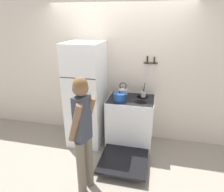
{
  "coord_description": "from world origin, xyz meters",
  "views": [
    {
      "loc": [
        0.7,
        -3.57,
        2.24
      ],
      "look_at": [
        -0.01,
        -0.46,
        1.0
      ],
      "focal_mm": 32.0,
      "sensor_mm": 36.0,
      "label": 1
    }
  ],
  "objects": [
    {
      "name": "person",
      "position": [
        -0.14,
        -1.53,
        0.92
      ],
      "size": [
        0.34,
        0.39,
        1.62
      ],
      "rotation": [
        0.0,
        0.0,
        1.22
      ],
      "color": "#6B6051",
      "rests_on": "ground_plane"
    },
    {
      "name": "wall_back",
      "position": [
        0.0,
        0.03,
        1.27
      ],
      "size": [
        10.0,
        0.06,
        2.55
      ],
      "color": "beige",
      "rests_on": "ground_plane"
    },
    {
      "name": "ground_plane",
      "position": [
        0.0,
        0.0,
        0.0
      ],
      "size": [
        14.0,
        14.0,
        0.0
      ],
      "primitive_type": "plane",
      "color": "gray"
    },
    {
      "name": "utensil_jar",
      "position": [
        0.5,
        -0.18,
        0.98
      ],
      "size": [
        0.08,
        0.08,
        0.27
      ],
      "color": "silver",
      "rests_on": "stove_range"
    },
    {
      "name": "tea_kettle",
      "position": [
        0.13,
        -0.19,
        1.0
      ],
      "size": [
        0.21,
        0.17,
        0.25
      ],
      "color": "silver",
      "rests_on": "stove_range"
    },
    {
      "name": "stove_range",
      "position": [
        0.3,
        -0.35,
        0.45
      ],
      "size": [
        0.81,
        1.37,
        0.92
      ],
      "color": "white",
      "rests_on": "ground_plane"
    },
    {
      "name": "refrigerator",
      "position": [
        -0.52,
        -0.36,
        0.94
      ],
      "size": [
        0.62,
        0.74,
        1.88
      ],
      "color": "white",
      "rests_on": "ground_plane"
    },
    {
      "name": "wall_knife_strip",
      "position": [
        0.58,
        -0.02,
        1.51
      ],
      "size": [
        0.24,
        0.03,
        0.34
      ],
      "color": "brown"
    },
    {
      "name": "dutch_oven_pot",
      "position": [
        0.12,
        -0.44,
        0.99
      ],
      "size": [
        0.26,
        0.22,
        0.16
      ],
      "color": "#1E4C9E",
      "rests_on": "stove_range"
    }
  ]
}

